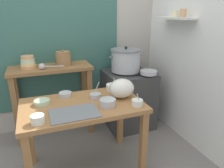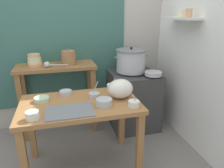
% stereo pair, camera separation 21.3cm
% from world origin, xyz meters
% --- Properties ---
extents(wall_back, '(4.40, 0.12, 2.60)m').
position_xyz_m(wall_back, '(0.08, 1.10, 1.30)').
color(wall_back, '#B2ADA3').
rests_on(wall_back, ground).
extents(wall_right, '(0.30, 3.20, 2.60)m').
position_xyz_m(wall_right, '(1.40, 0.20, 1.30)').
color(wall_right, white).
rests_on(wall_right, ground).
extents(prep_table, '(1.10, 0.66, 0.72)m').
position_xyz_m(prep_table, '(0.06, 0.04, 0.61)').
color(prep_table, '#9E6B3D').
rests_on(prep_table, ground).
extents(back_shelf_table, '(0.96, 0.40, 0.90)m').
position_xyz_m(back_shelf_table, '(-0.13, 0.83, 0.68)').
color(back_shelf_table, olive).
rests_on(back_shelf_table, ground).
extents(stove_block, '(0.60, 0.61, 0.78)m').
position_xyz_m(stove_block, '(0.84, 0.70, 0.38)').
color(stove_block, '#383838').
rests_on(stove_block, ground).
extents(steamer_pot, '(0.44, 0.39, 0.32)m').
position_xyz_m(steamer_pot, '(0.80, 0.72, 0.93)').
color(steamer_pot, '#B7BABF').
rests_on(steamer_pot, stove_block).
extents(clay_pot, '(0.18, 0.18, 0.19)m').
position_xyz_m(clay_pot, '(0.03, 0.83, 0.98)').
color(clay_pot, olive).
rests_on(clay_pot, back_shelf_table).
extents(bowl_stack_enamel, '(0.17, 0.17, 0.15)m').
position_xyz_m(bowl_stack_enamel, '(-0.37, 0.84, 0.97)').
color(bowl_stack_enamel, tan).
rests_on(bowl_stack_enamel, back_shelf_table).
extents(ladle, '(0.27, 0.12, 0.07)m').
position_xyz_m(ladle, '(-0.22, 0.73, 0.94)').
color(ladle, '#B7BABF').
rests_on(ladle, back_shelf_table).
extents(serving_tray, '(0.40, 0.28, 0.01)m').
position_xyz_m(serving_tray, '(-0.04, -0.13, 0.72)').
color(serving_tray, slate).
rests_on(serving_tray, prep_table).
extents(plastic_bag, '(0.25, 0.21, 0.19)m').
position_xyz_m(plastic_bag, '(0.46, 0.05, 0.81)').
color(plastic_bag, silver).
rests_on(plastic_bag, prep_table).
extents(wide_pan, '(0.21, 0.21, 0.05)m').
position_xyz_m(wide_pan, '(1.01, 0.49, 0.80)').
color(wide_pan, '#B7BABF').
rests_on(wide_pan, stove_block).
extents(prep_bowl_0, '(0.10, 0.10, 0.07)m').
position_xyz_m(prep_bowl_0, '(-0.33, -0.18, 0.76)').
color(prep_bowl_0, silver).
rests_on(prep_bowl_0, prep_table).
extents(prep_bowl_1, '(0.14, 0.14, 0.04)m').
position_xyz_m(prep_bowl_1, '(-0.28, 0.16, 0.74)').
color(prep_bowl_1, '#B7D1AD').
rests_on(prep_bowl_1, prep_table).
extents(prep_bowl_2, '(0.11, 0.11, 0.17)m').
position_xyz_m(prep_bowl_2, '(0.21, 0.13, 0.75)').
color(prep_bowl_2, '#B7BABF').
rests_on(prep_bowl_2, prep_table).
extents(prep_bowl_3, '(0.12, 0.12, 0.04)m').
position_xyz_m(prep_bowl_3, '(-0.05, 0.28, 0.74)').
color(prep_bowl_3, '#B7BABF').
rests_on(prep_bowl_3, prep_table).
extents(prep_bowl_4, '(0.15, 0.15, 0.07)m').
position_xyz_m(prep_bowl_4, '(0.27, -0.08, 0.76)').
color(prep_bowl_4, '#B7BABF').
rests_on(prep_bowl_4, prep_table).
extents(prep_bowl_5, '(0.10, 0.10, 0.13)m').
position_xyz_m(prep_bowl_5, '(0.52, -0.17, 0.75)').
color(prep_bowl_5, silver).
rests_on(prep_bowl_5, prep_table).
extents(prep_bowl_6, '(0.13, 0.13, 0.15)m').
position_xyz_m(prep_bowl_6, '(0.44, 0.27, 0.76)').
color(prep_bowl_6, silver).
rests_on(prep_bowl_6, prep_table).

